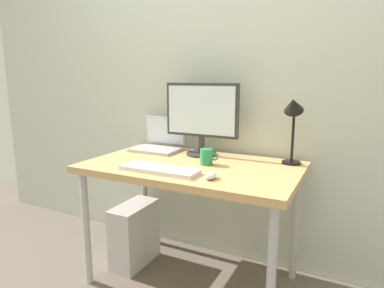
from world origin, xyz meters
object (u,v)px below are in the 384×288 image
monitor (202,115)px  laptop (160,142)px  computer_tower (134,234)px  mouse (211,176)px  desk (192,175)px  keyboard (159,170)px  desk_lamp (293,115)px  coffee_mug (207,157)px

monitor → laptop: (-0.33, 0.02, -0.21)m
monitor → computer_tower: bearing=-149.4°
laptop → computer_tower: laptop is taller
monitor → mouse: (0.27, -0.46, -0.25)m
desk → keyboard: keyboard is taller
monitor → desk_lamp: bearing=0.0°
mouse → computer_tower: (-0.66, 0.23, -0.56)m
monitor → computer_tower: size_ratio=1.19×
desk_lamp → computer_tower: (-0.96, -0.23, -0.84)m
monitor → keyboard: bearing=-93.8°
keyboard → mouse: size_ratio=4.89×
mouse → coffee_mug: coffee_mug is taller
mouse → coffee_mug: 0.29m
laptop → desk_lamp: bearing=-1.0°
laptop → monitor: bearing=-2.7°
laptop → coffee_mug: laptop is taller
mouse → laptop: bearing=141.4°
monitor → coffee_mug: size_ratio=4.56×
laptop → desk_lamp: 0.93m
desk → laptop: size_ratio=3.89×
keyboard → mouse: mouse is taller
coffee_mug → computer_tower: 0.79m
laptop → desk_lamp: size_ratio=0.77×
monitor → computer_tower: 0.93m
desk → keyboard: bearing=-109.6°
mouse → computer_tower: 0.90m
keyboard → computer_tower: bearing=146.9°
desk → computer_tower: desk is taller
desk → computer_tower: size_ratio=2.96×
desk_lamp → mouse: desk_lamp is taller
coffee_mug → desk_lamp: bearing=25.7°
mouse → coffee_mug: (-0.14, 0.25, 0.03)m
laptop → mouse: bearing=-38.6°
desk → coffee_mug: coffee_mug is taller
desk → computer_tower: (-0.44, 0.01, -0.48)m
desk → mouse: size_ratio=13.83×
laptop → keyboard: size_ratio=0.73×
monitor → desk_lamp: 0.57m
laptop → desk_lamp: desk_lamp is taller
laptop → keyboard: laptop is taller
monitor → mouse: monitor is taller
monitor → mouse: 0.59m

